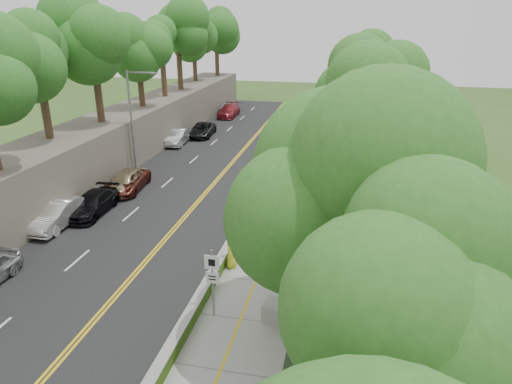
# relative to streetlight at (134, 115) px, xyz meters

# --- Properties ---
(ground) EXTENTS (140.00, 140.00, 0.00)m
(ground) POSITION_rel_streetlight_xyz_m (10.46, -14.00, -4.64)
(ground) COLOR #33511E
(ground) RESTS_ON ground
(road) EXTENTS (11.20, 66.00, 0.04)m
(road) POSITION_rel_streetlight_xyz_m (5.06, 1.00, -4.62)
(road) COLOR black
(road) RESTS_ON ground
(sidewalk) EXTENTS (4.20, 66.00, 0.05)m
(sidewalk) POSITION_rel_streetlight_xyz_m (13.01, 1.00, -4.61)
(sidewalk) COLOR gray
(sidewalk) RESTS_ON ground
(jersey_barrier) EXTENTS (0.42, 66.00, 0.60)m
(jersey_barrier) POSITION_rel_streetlight_xyz_m (10.71, 1.00, -4.34)
(jersey_barrier) COLOR #81E517
(jersey_barrier) RESTS_ON ground
(rock_embankment) EXTENTS (5.00, 66.00, 4.00)m
(rock_embankment) POSITION_rel_streetlight_xyz_m (-3.04, 1.00, -2.64)
(rock_embankment) COLOR #595147
(rock_embankment) RESTS_ON ground
(chainlink_fence) EXTENTS (0.04, 66.00, 2.00)m
(chainlink_fence) POSITION_rel_streetlight_xyz_m (15.11, 1.00, -3.64)
(chainlink_fence) COLOR slate
(chainlink_fence) RESTS_ON ground
(trees_embankment) EXTENTS (6.40, 66.00, 13.00)m
(trees_embankment) POSITION_rel_streetlight_xyz_m (-2.54, 1.00, 5.86)
(trees_embankment) COLOR #347827
(trees_embankment) RESTS_ON rock_embankment
(trees_fenceside) EXTENTS (7.00, 66.00, 14.00)m
(trees_fenceside) POSITION_rel_streetlight_xyz_m (17.46, 1.00, 2.36)
(trees_fenceside) COLOR #397728
(trees_fenceside) RESTS_ON ground
(streetlight) EXTENTS (2.52, 0.22, 8.00)m
(streetlight) POSITION_rel_streetlight_xyz_m (0.00, 0.00, 0.00)
(streetlight) COLOR gray
(streetlight) RESTS_ON ground
(signpost) EXTENTS (0.62, 0.09, 3.10)m
(signpost) POSITION_rel_streetlight_xyz_m (11.51, -17.02, -2.68)
(signpost) COLOR gray
(signpost) RESTS_ON sidewalk
(construction_barrel) EXTENTS (0.62, 0.62, 1.02)m
(construction_barrel) POSITION_rel_streetlight_xyz_m (14.76, 9.60, -4.08)
(construction_barrel) COLOR #FF2E05
(construction_barrel) RESTS_ON sidewalk
(concrete_block) EXTENTS (1.32, 1.10, 0.77)m
(concrete_block) POSITION_rel_streetlight_xyz_m (14.18, -16.75, -4.20)
(concrete_block) COLOR gray
(concrete_block) RESTS_ON sidewalk
(car_1) EXTENTS (1.62, 4.62, 1.52)m
(car_1) POSITION_rel_streetlight_xyz_m (-0.14, -10.48, -3.84)
(car_1) COLOR silver
(car_1) RESTS_ON road
(car_2) EXTENTS (2.67, 4.95, 1.32)m
(car_2) POSITION_rel_streetlight_xyz_m (1.12, -4.12, -3.94)
(car_2) COLOR #582019
(car_2) RESTS_ON road
(car_3) EXTENTS (2.04, 4.69, 1.34)m
(car_3) POSITION_rel_streetlight_xyz_m (0.91, -8.42, -3.93)
(car_3) COLOR black
(car_3) RESTS_ON road
(car_4) EXTENTS (1.87, 4.43, 1.49)m
(car_4) POSITION_rel_streetlight_xyz_m (1.09, -4.24, -3.85)
(car_4) COLOR tan
(car_4) RESTS_ON road
(car_5) EXTENTS (1.79, 4.45, 1.44)m
(car_5) POSITION_rel_streetlight_xyz_m (0.05, 8.63, -3.88)
(car_5) COLOR #B9BCBF
(car_5) RESTS_ON road
(car_6) EXTENTS (2.60, 4.99, 1.34)m
(car_6) POSITION_rel_streetlight_xyz_m (1.30, 12.20, -3.93)
(car_6) COLOR black
(car_6) RESTS_ON road
(car_7) EXTENTS (2.13, 5.07, 1.46)m
(car_7) POSITION_rel_streetlight_xyz_m (1.46, 22.29, -3.87)
(car_7) COLOR maroon
(car_7) RESTS_ON road
(car_8) EXTENTS (1.64, 3.98, 1.35)m
(car_8) POSITION_rel_streetlight_xyz_m (0.46, 25.17, -3.93)
(car_8) COLOR #B3B4B8
(car_8) RESTS_ON road
(painter_0) EXTENTS (0.63, 0.87, 1.64)m
(painter_0) POSITION_rel_streetlight_xyz_m (11.21, -13.00, -3.77)
(painter_0) COLOR yellow
(painter_0) RESTS_ON sidewalk
(painter_1) EXTENTS (0.55, 0.75, 1.88)m
(painter_1) POSITION_rel_streetlight_xyz_m (11.21, -5.09, -3.65)
(painter_1) COLOR silver
(painter_1) RESTS_ON sidewalk
(painter_2) EXTENTS (0.89, 1.02, 1.78)m
(painter_2) POSITION_rel_streetlight_xyz_m (11.91, -3.65, -3.70)
(painter_2) COLOR black
(painter_2) RESTS_ON sidewalk
(painter_3) EXTENTS (0.74, 1.14, 1.67)m
(painter_3) POSITION_rel_streetlight_xyz_m (11.21, -7.86, -3.76)
(painter_3) COLOR #9C5E33
(painter_3) RESTS_ON sidewalk
(person_far) EXTENTS (1.07, 0.53, 1.77)m
(person_far) POSITION_rel_streetlight_xyz_m (14.66, 9.49, -3.70)
(person_far) COLOR black
(person_far) RESTS_ON sidewalk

